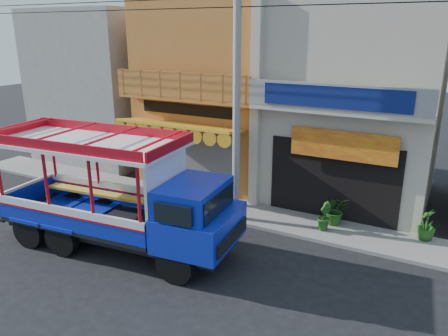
% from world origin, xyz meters
% --- Properties ---
extents(ground, '(90.00, 90.00, 0.00)m').
position_xyz_m(ground, '(0.00, 0.00, 0.00)').
color(ground, black).
rests_on(ground, ground).
extents(sidewalk, '(30.00, 2.00, 0.12)m').
position_xyz_m(sidewalk, '(0.00, 4.00, 0.06)').
color(sidewalk, slate).
rests_on(sidewalk, ground).
extents(shophouse_left, '(6.00, 7.50, 8.24)m').
position_xyz_m(shophouse_left, '(-4.00, 7.96, 4.11)').
color(shophouse_left, '#AE6626').
rests_on(shophouse_left, ground).
extents(shophouse_right, '(6.00, 6.75, 8.24)m').
position_xyz_m(shophouse_right, '(2.00, 7.96, 4.11)').
color(shophouse_right, '#B8B297').
rests_on(shophouse_right, ground).
extents(party_pilaster, '(0.35, 0.30, 8.00)m').
position_xyz_m(party_pilaster, '(-1.00, 4.85, 4.00)').
color(party_pilaster, '#B8B297').
rests_on(party_pilaster, ground).
extents(filler_building_left, '(6.00, 6.00, 7.60)m').
position_xyz_m(filler_building_left, '(-11.00, 8.00, 3.80)').
color(filler_building_left, gray).
rests_on(filler_building_left, ground).
extents(utility_pole, '(28.00, 0.26, 9.00)m').
position_xyz_m(utility_pole, '(-0.85, 3.30, 5.03)').
color(utility_pole, gray).
rests_on(utility_pole, ground).
extents(songthaew_truck, '(8.09, 3.26, 3.68)m').
position_xyz_m(songthaew_truck, '(-2.77, -0.26, 1.78)').
color(songthaew_truck, black).
rests_on(songthaew_truck, ground).
extents(green_sign, '(0.66, 0.30, 1.01)m').
position_xyz_m(green_sign, '(-4.44, 3.65, 0.54)').
color(green_sign, black).
rests_on(green_sign, sidewalk).
extents(potted_plant_a, '(1.20, 1.14, 1.04)m').
position_xyz_m(potted_plant_a, '(2.28, 4.49, 0.64)').
color(potted_plant_a, '#1F5016').
rests_on(potted_plant_a, sidewalk).
extents(potted_plant_b, '(0.56, 0.63, 0.97)m').
position_xyz_m(potted_plant_b, '(2.06, 3.86, 0.60)').
color(potted_plant_b, '#1F5016').
rests_on(potted_plant_b, sidewalk).
extents(potted_plant_c, '(0.58, 0.58, 1.02)m').
position_xyz_m(potted_plant_c, '(5.18, 4.69, 0.63)').
color(potted_plant_c, '#1F5016').
rests_on(potted_plant_c, sidewalk).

